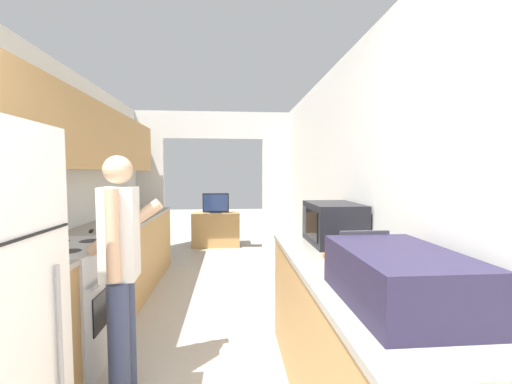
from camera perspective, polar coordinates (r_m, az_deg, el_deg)
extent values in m
cube|color=silver|center=(2.88, -38.56, -1.71)|extent=(0.06, 7.18, 2.50)
cube|color=#B2844C|center=(3.68, -27.56, 8.72)|extent=(0.32, 3.43, 0.66)
cube|color=silver|center=(2.60, 18.72, -1.60)|extent=(0.06, 7.18, 2.50)
cube|color=silver|center=(5.61, -19.61, -1.25)|extent=(0.65, 0.06, 2.05)
cube|color=silver|center=(5.48, 4.55, -1.15)|extent=(0.65, 0.06, 2.05)
cube|color=silver|center=(5.46, -7.77, 11.96)|extent=(2.97, 0.06, 0.45)
cube|color=#B2844C|center=(2.48, -38.07, -21.79)|extent=(0.60, 0.40, 0.89)
cube|color=gray|center=(2.32, -38.60, -11.48)|extent=(0.62, 0.41, 0.03)
cube|color=#B2844C|center=(4.29, -22.17, -10.63)|extent=(0.60, 2.27, 0.89)
cube|color=gray|center=(4.21, -22.29, -4.51)|extent=(0.62, 2.28, 0.03)
cube|color=#B2844C|center=(2.16, 16.41, -25.09)|extent=(0.60, 2.02, 0.89)
cube|color=gray|center=(1.99, 16.65, -13.34)|extent=(0.62, 2.05, 0.03)
cube|color=black|center=(1.50, -37.83, -7.07)|extent=(0.01, 0.78, 0.01)
cylinder|color=#99999E|center=(1.86, -32.09, -21.24)|extent=(0.02, 0.02, 0.68)
cube|color=#B7B7BC|center=(2.94, -31.34, -17.20)|extent=(0.62, 0.77, 0.92)
cube|color=black|center=(2.81, -25.33, -17.93)|extent=(0.01, 0.52, 0.28)
cylinder|color=#B7B7BC|center=(2.73, -25.06, -13.47)|extent=(0.02, 0.61, 0.02)
cube|color=#B7B7BC|center=(2.94, -36.77, -6.64)|extent=(0.04, 0.77, 0.14)
cylinder|color=#232328|center=(2.61, -30.90, -9.30)|extent=(0.16, 0.16, 0.01)
cylinder|color=#232328|center=(2.91, -27.92, -7.91)|extent=(0.16, 0.16, 0.01)
cylinder|color=#232328|center=(2.73, -35.63, -8.92)|extent=(0.16, 0.16, 0.01)
cylinder|color=#232328|center=(3.01, -32.30, -7.66)|extent=(0.16, 0.16, 0.01)
cylinder|color=#384266|center=(2.36, -23.67, -24.04)|extent=(0.14, 0.14, 0.79)
cylinder|color=#384266|center=(2.50, -22.59, -22.29)|extent=(0.14, 0.14, 0.79)
cube|color=white|center=(2.21, -23.56, -6.88)|extent=(0.22, 0.22, 0.59)
cylinder|color=#DBAD89|center=(2.07, -24.60, -7.19)|extent=(0.09, 0.09, 0.56)
cylinder|color=#DBAD89|center=(2.35, -22.66, -5.90)|extent=(0.51, 0.12, 0.39)
sphere|color=#DBAD89|center=(2.18, -23.82, 3.72)|extent=(0.18, 0.18, 0.18)
cube|color=#231E38|center=(1.50, 24.39, -15.44)|extent=(0.43, 0.65, 0.15)
cube|color=#231E38|center=(1.47, 24.51, -11.13)|extent=(0.43, 0.65, 0.08)
cube|color=#2D2D33|center=(1.76, 19.10, -8.28)|extent=(0.26, 0.02, 0.10)
cube|color=black|center=(2.53, 13.87, -5.55)|extent=(0.36, 0.53, 0.32)
cube|color=black|center=(2.43, 10.08, -5.89)|extent=(0.01, 0.32, 0.22)
cube|color=#38383D|center=(2.65, 8.79, -5.07)|extent=(0.01, 0.11, 0.23)
cube|color=#C67028|center=(2.03, 16.02, -11.98)|extent=(0.21, 0.30, 0.03)
cube|color=black|center=(2.03, 16.00, -11.10)|extent=(0.20, 0.30, 0.03)
cube|color=black|center=(2.03, 16.51, -10.24)|extent=(0.23, 0.31, 0.03)
cube|color=#B2844C|center=(6.37, -7.27, -6.77)|extent=(0.93, 0.42, 0.67)
cube|color=black|center=(6.27, -7.31, -3.72)|extent=(0.23, 0.16, 0.02)
cube|color=black|center=(6.25, -7.32, -1.93)|extent=(0.52, 0.04, 0.37)
cube|color=navy|center=(6.23, -7.33, -1.96)|extent=(0.48, 0.01, 0.33)
cube|color=#B7B7BC|center=(3.46, -26.76, -6.01)|extent=(0.09, 0.20, 0.00)
cube|color=black|center=(3.32, -27.78, -6.30)|extent=(0.05, 0.11, 0.02)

